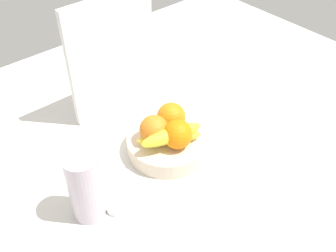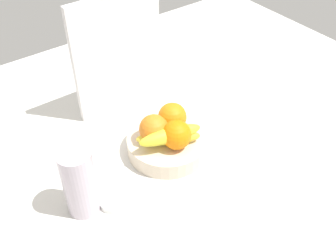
{
  "view_description": "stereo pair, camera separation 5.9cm",
  "coord_description": "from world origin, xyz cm",
  "px_view_note": "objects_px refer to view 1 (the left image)",
  "views": [
    {
      "loc": [
        -50.96,
        -60.47,
        77.44
      ],
      "look_at": [
        0.2,
        -0.67,
        8.75
      ],
      "focal_mm": 42.32,
      "sensor_mm": 36.0,
      "label": 1
    },
    {
      "loc": [
        -46.33,
        -64.14,
        77.44
      ],
      "look_at": [
        0.2,
        -0.67,
        8.75
      ],
      "focal_mm": 42.32,
      "sensor_mm": 36.0,
      "label": 2
    }
  ],
  "objects_px": {
    "orange_front_right": "(154,130)",
    "banana_bunch": "(170,136)",
    "jar_lid": "(120,204)",
    "fruit_bowl": "(168,143)",
    "orange_center": "(178,134)",
    "cutting_board": "(112,56)",
    "orange_front_left": "(171,117)",
    "thermos_tumbler": "(85,187)"
  },
  "relations": [
    {
      "from": "orange_center",
      "to": "jar_lid",
      "type": "relative_size",
      "value": 1.08
    },
    {
      "from": "orange_front_right",
      "to": "banana_bunch",
      "type": "height_order",
      "value": "orange_front_right"
    },
    {
      "from": "banana_bunch",
      "to": "cutting_board",
      "type": "bearing_deg",
      "value": 85.43
    },
    {
      "from": "cutting_board",
      "to": "jar_lid",
      "type": "bearing_deg",
      "value": -123.73
    },
    {
      "from": "fruit_bowl",
      "to": "banana_bunch",
      "type": "xyz_separation_m",
      "value": [
        -0.02,
        -0.03,
        0.05
      ]
    },
    {
      "from": "banana_bunch",
      "to": "orange_front_right",
      "type": "bearing_deg",
      "value": 117.86
    },
    {
      "from": "banana_bunch",
      "to": "jar_lid",
      "type": "height_order",
      "value": "banana_bunch"
    },
    {
      "from": "fruit_bowl",
      "to": "orange_center",
      "type": "height_order",
      "value": "orange_center"
    },
    {
      "from": "banana_bunch",
      "to": "cutting_board",
      "type": "distance_m",
      "value": 0.3
    },
    {
      "from": "banana_bunch",
      "to": "jar_lid",
      "type": "distance_m",
      "value": 0.22
    },
    {
      "from": "fruit_bowl",
      "to": "orange_front_right",
      "type": "relative_size",
      "value": 2.82
    },
    {
      "from": "jar_lid",
      "to": "orange_center",
      "type": "bearing_deg",
      "value": 8.13
    },
    {
      "from": "banana_bunch",
      "to": "cutting_board",
      "type": "relative_size",
      "value": 0.49
    },
    {
      "from": "orange_front_left",
      "to": "banana_bunch",
      "type": "relative_size",
      "value": 0.45
    },
    {
      "from": "fruit_bowl",
      "to": "orange_front_left",
      "type": "xyz_separation_m",
      "value": [
        0.03,
        0.02,
        0.06
      ]
    },
    {
      "from": "fruit_bowl",
      "to": "jar_lid",
      "type": "relative_size",
      "value": 3.04
    },
    {
      "from": "orange_front_right",
      "to": "jar_lid",
      "type": "relative_size",
      "value": 1.08
    },
    {
      "from": "cutting_board",
      "to": "banana_bunch",
      "type": "bearing_deg",
      "value": -94.11
    },
    {
      "from": "fruit_bowl",
      "to": "thermos_tumbler",
      "type": "distance_m",
      "value": 0.29
    },
    {
      "from": "fruit_bowl",
      "to": "cutting_board",
      "type": "bearing_deg",
      "value": 88.43
    },
    {
      "from": "orange_front_right",
      "to": "banana_bunch",
      "type": "distance_m",
      "value": 0.05
    },
    {
      "from": "fruit_bowl",
      "to": "thermos_tumbler",
      "type": "xyz_separation_m",
      "value": [
        -0.28,
        -0.04,
        0.07
      ]
    },
    {
      "from": "orange_front_right",
      "to": "orange_center",
      "type": "height_order",
      "value": "same"
    },
    {
      "from": "thermos_tumbler",
      "to": "cutting_board",
      "type": "bearing_deg",
      "value": 45.95
    },
    {
      "from": "orange_center",
      "to": "cutting_board",
      "type": "distance_m",
      "value": 0.31
    },
    {
      "from": "orange_front_right",
      "to": "jar_lid",
      "type": "height_order",
      "value": "orange_front_right"
    },
    {
      "from": "orange_front_left",
      "to": "banana_bunch",
      "type": "distance_m",
      "value": 0.07
    },
    {
      "from": "banana_bunch",
      "to": "orange_front_left",
      "type": "bearing_deg",
      "value": 46.85
    },
    {
      "from": "fruit_bowl",
      "to": "thermos_tumbler",
      "type": "bearing_deg",
      "value": -171.72
    },
    {
      "from": "fruit_bowl",
      "to": "orange_center",
      "type": "bearing_deg",
      "value": -89.55
    },
    {
      "from": "fruit_bowl",
      "to": "orange_center",
      "type": "xyz_separation_m",
      "value": [
        0.0,
        -0.04,
        0.06
      ]
    },
    {
      "from": "banana_bunch",
      "to": "orange_center",
      "type": "bearing_deg",
      "value": -40.26
    },
    {
      "from": "fruit_bowl",
      "to": "cutting_board",
      "type": "height_order",
      "value": "cutting_board"
    },
    {
      "from": "cutting_board",
      "to": "orange_front_left",
      "type": "bearing_deg",
      "value": -83.29
    },
    {
      "from": "cutting_board",
      "to": "jar_lid",
      "type": "height_order",
      "value": "cutting_board"
    },
    {
      "from": "orange_front_right",
      "to": "cutting_board",
      "type": "bearing_deg",
      "value": 79.79
    },
    {
      "from": "fruit_bowl",
      "to": "orange_front_right",
      "type": "bearing_deg",
      "value": 160.13
    },
    {
      "from": "banana_bunch",
      "to": "thermos_tumbler",
      "type": "distance_m",
      "value": 0.26
    },
    {
      "from": "orange_front_left",
      "to": "thermos_tumbler",
      "type": "distance_m",
      "value": 0.32
    },
    {
      "from": "orange_center",
      "to": "cutting_board",
      "type": "bearing_deg",
      "value": 88.7
    },
    {
      "from": "thermos_tumbler",
      "to": "orange_front_left",
      "type": "bearing_deg",
      "value": 11.79
    },
    {
      "from": "orange_center",
      "to": "orange_front_right",
      "type": "bearing_deg",
      "value": 124.72
    }
  ]
}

